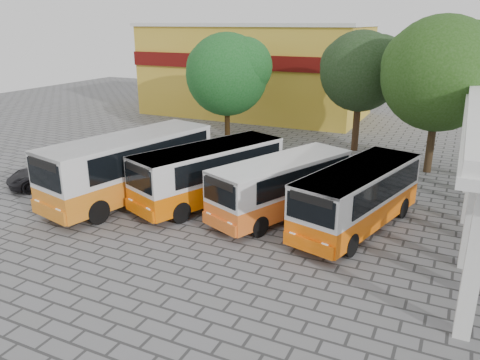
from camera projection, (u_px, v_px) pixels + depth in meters
The scene contains 10 objects.
ground at pixel (246, 245), 18.50m from camera, with size 90.00×90.00×0.00m, color slate.
shophouse_block at pixel (256, 69), 43.87m from camera, with size 20.40×10.40×8.30m.
bus_far_left at pixel (130, 164), 22.70m from camera, with size 4.58×9.28×3.18m.
bus_centre_left at pixel (209, 171), 22.38m from camera, with size 5.09×8.31×2.80m.
bus_centre_right at pixel (282, 184), 20.92m from camera, with size 4.83×7.77×2.61m.
bus_far_right at pixel (358, 194), 19.48m from camera, with size 4.13×7.91×2.70m.
tree_left at pixel (228, 72), 33.52m from camera, with size 6.20×5.90×7.74m.
tree_middle at pixel (362, 69), 30.46m from camera, with size 5.50×5.24×7.94m.
tree_right at pixel (442, 70), 25.68m from camera, with size 6.68×6.36×8.84m.
parked_car at pixel (53, 173), 25.16m from camera, with size 2.16×4.68×1.30m, color black.
Camera 1 is at (6.99, -15.17, 8.37)m, focal length 35.00 mm.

